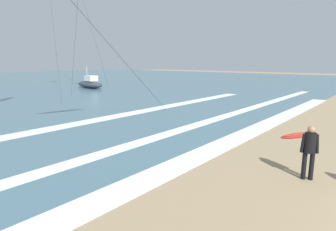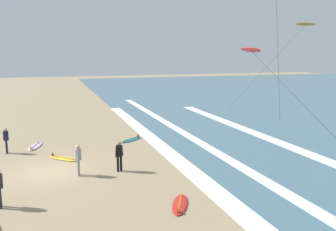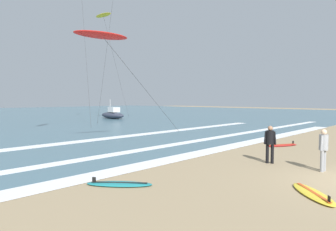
{
  "view_description": "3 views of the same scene",
  "coord_description": "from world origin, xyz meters",
  "px_view_note": "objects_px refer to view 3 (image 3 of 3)",
  "views": [
    {
      "loc": [
        -7.4,
        1.75,
        3.39
      ],
      "look_at": [
        -0.01,
        7.9,
        1.51
      ],
      "focal_mm": 29.82,
      "sensor_mm": 36.0,
      "label": 1
    },
    {
      "loc": [
        18.71,
        0.36,
        6.1
      ],
      "look_at": [
        0.9,
        6.26,
        2.79
      ],
      "focal_mm": 37.7,
      "sensor_mm": 36.0,
      "label": 2
    },
    {
      "loc": [
        -10.95,
        -1.97,
        2.73
      ],
      "look_at": [
        0.06,
        8.54,
        1.88
      ],
      "focal_mm": 31.75,
      "sensor_mm": 36.0,
      "label": 3
    }
  ],
  "objects_px": {
    "surfer_left_near": "(323,146)",
    "surfboard_left_pile": "(282,145)",
    "offshore_boat": "(113,115)",
    "surfboard_right_spare": "(119,184)",
    "surfboard_foreground_flat": "(313,194)",
    "kite_yellow_far_right": "(103,16)",
    "surfer_mid_group": "(270,141)",
    "kite_red_high_left": "(102,36)"
  },
  "relations": [
    {
      "from": "surfboard_left_pile",
      "to": "kite_red_high_left",
      "type": "height_order",
      "value": "kite_red_high_left"
    },
    {
      "from": "surfboard_foreground_flat",
      "to": "kite_red_high_left",
      "type": "relative_size",
      "value": 0.18
    },
    {
      "from": "surfboard_right_spare",
      "to": "kite_red_high_left",
      "type": "distance_m",
      "value": 10.21
    },
    {
      "from": "surfboard_foreground_flat",
      "to": "surfboard_left_pile",
      "type": "height_order",
      "value": "same"
    },
    {
      "from": "surfer_left_near",
      "to": "kite_red_high_left",
      "type": "xyz_separation_m",
      "value": [
        -2.28,
        11.05,
        5.34
      ]
    },
    {
      "from": "surfer_left_near",
      "to": "surfboard_foreground_flat",
      "type": "bearing_deg",
      "value": -168.36
    },
    {
      "from": "surfboard_right_spare",
      "to": "kite_red_high_left",
      "type": "bearing_deg",
      "value": 59.42
    },
    {
      "from": "kite_red_high_left",
      "to": "offshore_boat",
      "type": "relative_size",
      "value": 1.97
    },
    {
      "from": "offshore_boat",
      "to": "kite_yellow_far_right",
      "type": "bearing_deg",
      "value": 128.54
    },
    {
      "from": "kite_yellow_far_right",
      "to": "offshore_boat",
      "type": "bearing_deg",
      "value": -51.46
    },
    {
      "from": "surfboard_foreground_flat",
      "to": "surfer_mid_group",
      "type": "bearing_deg",
      "value": 40.85
    },
    {
      "from": "surfboard_left_pile",
      "to": "kite_yellow_far_right",
      "type": "height_order",
      "value": "kite_yellow_far_right"
    },
    {
      "from": "surfboard_foreground_flat",
      "to": "surfboard_right_spare",
      "type": "height_order",
      "value": "same"
    },
    {
      "from": "surfer_left_near",
      "to": "surfboard_right_spare",
      "type": "height_order",
      "value": "surfer_left_near"
    },
    {
      "from": "surfer_mid_group",
      "to": "surfboard_left_pile",
      "type": "height_order",
      "value": "surfer_mid_group"
    },
    {
      "from": "surfboard_foreground_flat",
      "to": "surfboard_right_spare",
      "type": "distance_m",
      "value": 5.74
    },
    {
      "from": "surfboard_right_spare",
      "to": "kite_yellow_far_right",
      "type": "distance_m",
      "value": 35.97
    },
    {
      "from": "surfer_mid_group",
      "to": "surfboard_foreground_flat",
      "type": "xyz_separation_m",
      "value": [
        -3.17,
        -2.74,
        -0.91
      ]
    },
    {
      "from": "surfer_mid_group",
      "to": "surfboard_left_pile",
      "type": "bearing_deg",
      "value": 17.2
    },
    {
      "from": "kite_yellow_far_right",
      "to": "offshore_boat",
      "type": "xyz_separation_m",
      "value": [
        0.72,
        -0.9,
        -13.6
      ]
    },
    {
      "from": "kite_yellow_far_right",
      "to": "surfer_mid_group",
      "type": "bearing_deg",
      "value": -111.85
    },
    {
      "from": "surfer_left_near",
      "to": "surfboard_left_pile",
      "type": "relative_size",
      "value": 0.74
    },
    {
      "from": "surfer_left_near",
      "to": "surfboard_right_spare",
      "type": "distance_m",
      "value": 7.65
    },
    {
      "from": "surfboard_left_pile",
      "to": "kite_red_high_left",
      "type": "distance_m",
      "value": 12.11
    },
    {
      "from": "surfboard_foreground_flat",
      "to": "surfboard_right_spare",
      "type": "bearing_deg",
      "value": 124.04
    },
    {
      "from": "surfboard_foreground_flat",
      "to": "kite_yellow_far_right",
      "type": "relative_size",
      "value": 0.13
    },
    {
      "from": "surfer_left_near",
      "to": "offshore_boat",
      "type": "height_order",
      "value": "offshore_boat"
    },
    {
      "from": "kite_yellow_far_right",
      "to": "offshore_boat",
      "type": "height_order",
      "value": "kite_yellow_far_right"
    },
    {
      "from": "surfboard_foreground_flat",
      "to": "surfboard_left_pile",
      "type": "bearing_deg",
      "value": 27.74
    },
    {
      "from": "surfboard_right_spare",
      "to": "kite_yellow_far_right",
      "type": "height_order",
      "value": "kite_yellow_far_right"
    },
    {
      "from": "surfer_left_near",
      "to": "offshore_boat",
      "type": "xyz_separation_m",
      "value": [
        12.59,
        30.8,
        -0.4
      ]
    },
    {
      "from": "surfer_left_near",
      "to": "surfboard_right_spare",
      "type": "xyz_separation_m",
      "value": [
        -6.39,
        4.1,
        -0.91
      ]
    },
    {
      "from": "surfboard_right_spare",
      "to": "offshore_boat",
      "type": "distance_m",
      "value": 32.76
    },
    {
      "from": "surfer_mid_group",
      "to": "surfboard_left_pile",
      "type": "xyz_separation_m",
      "value": [
        4.97,
        1.54,
        -0.91
      ]
    },
    {
      "from": "surfboard_foreground_flat",
      "to": "kite_yellow_far_right",
      "type": "xyz_separation_m",
      "value": [
        15.04,
        32.35,
        14.11
      ]
    },
    {
      "from": "surfer_mid_group",
      "to": "surfboard_right_spare",
      "type": "relative_size",
      "value": 0.8
    },
    {
      "from": "surfer_mid_group",
      "to": "kite_yellow_far_right",
      "type": "xyz_separation_m",
      "value": [
        11.87,
        29.61,
        13.2
      ]
    },
    {
      "from": "surfboard_right_spare",
      "to": "surfer_left_near",
      "type": "bearing_deg",
      "value": -32.7
    },
    {
      "from": "surfer_left_near",
      "to": "surfboard_left_pile",
      "type": "bearing_deg",
      "value": 36.15
    },
    {
      "from": "surfer_mid_group",
      "to": "surfboard_left_pile",
      "type": "relative_size",
      "value": 0.74
    },
    {
      "from": "surfboard_left_pile",
      "to": "kite_yellow_far_right",
      "type": "distance_m",
      "value": 32.17
    },
    {
      "from": "surfboard_right_spare",
      "to": "kite_yellow_far_right",
      "type": "xyz_separation_m",
      "value": [
        18.26,
        27.6,
        14.11
      ]
    }
  ]
}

